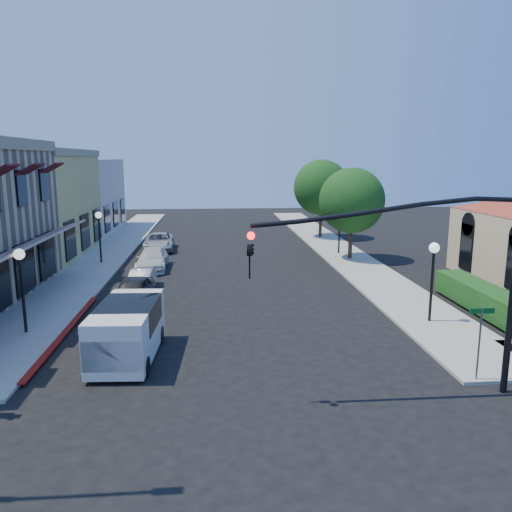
{
  "coord_description": "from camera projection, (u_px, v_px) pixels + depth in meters",
  "views": [
    {
      "loc": [
        -0.81,
        -12.07,
        7.06
      ],
      "look_at": [
        1.14,
        10.67,
        2.6
      ],
      "focal_mm": 35.0,
      "sensor_mm": 36.0,
      "label": 1
    }
  ],
  "objects": [
    {
      "name": "ground",
      "position": [
        248.0,
        430.0,
        13.23
      ],
      "size": [
        120.0,
        120.0,
        0.0
      ],
      "primitive_type": "plane",
      "color": "black",
      "rests_on": "ground"
    },
    {
      "name": "sidewalk_left",
      "position": [
        112.0,
        250.0,
        38.89
      ],
      "size": [
        3.5,
        50.0,
        0.12
      ],
      "primitive_type": "cube",
      "color": "gray",
      "rests_on": "ground"
    },
    {
      "name": "sidewalk_right",
      "position": [
        332.0,
        247.0,
        40.35
      ],
      "size": [
        3.5,
        50.0,
        0.12
      ],
      "primitive_type": "cube",
      "color": "gray",
      "rests_on": "ground"
    },
    {
      "name": "curb_red_strip",
      "position": [
        67.0,
        334.0,
        20.47
      ],
      "size": [
        0.25,
        10.0,
        0.06
      ],
      "primitive_type": "cube",
      "color": "maroon",
      "rests_on": "ground"
    },
    {
      "name": "yellow_stucco_building",
      "position": [
        13.0,
        204.0,
        36.63
      ],
      "size": [
        10.0,
        12.0,
        7.6
      ],
      "primitive_type": "cube",
      "color": "tan",
      "rests_on": "ground"
    },
    {
      "name": "pink_stucco_building",
      "position": [
        62.0,
        196.0,
        48.42
      ],
      "size": [
        10.0,
        12.0,
        7.0
      ],
      "primitive_type": "cube",
      "color": "beige",
      "rests_on": "ground"
    },
    {
      "name": "hedge",
      "position": [
        487.0,
        314.0,
        23.0
      ],
      "size": [
        1.4,
        8.0,
        1.1
      ],
      "primitive_type": "cube",
      "color": "#123F12",
      "rests_on": "ground"
    },
    {
      "name": "street_tree_a",
      "position": [
        352.0,
        201.0,
        34.67
      ],
      "size": [
        4.56,
        4.56,
        6.48
      ],
      "color": "black",
      "rests_on": "ground"
    },
    {
      "name": "street_tree_b",
      "position": [
        321.0,
        187.0,
        44.38
      ],
      "size": [
        4.94,
        4.94,
        7.02
      ],
      "color": "black",
      "rests_on": "ground"
    },
    {
      "name": "signal_mast_arm",
      "position": [
        446.0,
        264.0,
        14.39
      ],
      "size": [
        8.01,
        0.39,
        6.0
      ],
      "color": "black",
      "rests_on": "ground"
    },
    {
      "name": "street_name_sign",
      "position": [
        480.0,
        332.0,
        15.68
      ],
      "size": [
        0.8,
        0.06,
        2.5
      ],
      "color": "#595B5E",
      "rests_on": "ground"
    },
    {
      "name": "lamppost_left_near",
      "position": [
        20.0,
        269.0,
        19.81
      ],
      "size": [
        0.44,
        0.44,
        3.57
      ],
      "color": "black",
      "rests_on": "ground"
    },
    {
      "name": "lamppost_left_far",
      "position": [
        99.0,
        224.0,
        33.5
      ],
      "size": [
        0.44,
        0.44,
        3.57
      ],
      "color": "black",
      "rests_on": "ground"
    },
    {
      "name": "lamppost_right_near",
      "position": [
        433.0,
        262.0,
        21.23
      ],
      "size": [
        0.44,
        0.44,
        3.57
      ],
      "color": "black",
      "rests_on": "ground"
    },
    {
      "name": "lamppost_right_far",
      "position": [
        340.0,
        218.0,
        36.88
      ],
      "size": [
        0.44,
        0.44,
        3.57
      ],
      "color": "black",
      "rests_on": "ground"
    },
    {
      "name": "white_van",
      "position": [
        127.0,
        328.0,
        17.67
      ],
      "size": [
        2.19,
        4.59,
        1.99
      ],
      "color": "silver",
      "rests_on": "ground"
    },
    {
      "name": "parked_car_a",
      "position": [
        133.0,
        291.0,
        24.43
      ],
      "size": [
        2.01,
        4.08,
        1.34
      ],
      "primitive_type": "imported",
      "rotation": [
        0.0,
        0.0,
        -0.11
      ],
      "color": "black",
      "rests_on": "ground"
    },
    {
      "name": "parked_car_b",
      "position": [
        141.0,
        280.0,
        27.21
      ],
      "size": [
        1.35,
        3.43,
        1.11
      ],
      "primitive_type": "imported",
      "rotation": [
        0.0,
        0.0,
        -0.05
      ],
      "color": "#BBBEC0",
      "rests_on": "ground"
    },
    {
      "name": "parked_car_c",
      "position": [
        152.0,
        259.0,
        32.26
      ],
      "size": [
        1.92,
        4.61,
        1.33
      ],
      "primitive_type": "imported",
      "rotation": [
        0.0,
        0.0,
        0.01
      ],
      "color": "silver",
      "rests_on": "ground"
    },
    {
      "name": "parked_car_d",
      "position": [
        159.0,
        242.0,
        38.99
      ],
      "size": [
        2.48,
        4.97,
        1.35
      ],
      "primitive_type": "imported",
      "rotation": [
        0.0,
        0.0,
        0.05
      ],
      "color": "#B3B5B8",
      "rests_on": "ground"
    }
  ]
}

